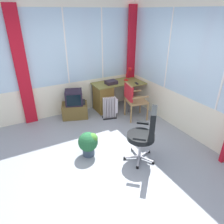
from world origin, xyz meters
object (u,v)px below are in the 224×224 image
(paper_tray, at_px, (111,82))
(tv_on_stand, at_px, (75,106))
(tv_remote, at_px, (137,83))
(office_chair, at_px, (146,132))
(desk, at_px, (105,96))
(desk_lamp, at_px, (130,72))
(wooden_armchair, at_px, (132,97))
(space_heater, at_px, (110,108))
(potted_plant, at_px, (89,143))

(paper_tray, relative_size, tv_on_stand, 0.40)
(tv_remote, relative_size, office_chair, 0.14)
(desk, distance_m, desk_lamp, 0.96)
(wooden_armchair, bearing_deg, desk, 116.04)
(desk_lamp, relative_size, office_chair, 0.36)
(desk_lamp, height_order, office_chair, desk_lamp)
(desk, bearing_deg, desk_lamp, -1.88)
(tv_on_stand, bearing_deg, space_heater, -32.42)
(wooden_armchair, bearing_deg, paper_tray, 106.04)
(desk, height_order, office_chair, office_chair)
(tv_remote, height_order, tv_on_stand, tv_remote)
(potted_plant, bearing_deg, wooden_armchair, 29.54)
(tv_on_stand, bearing_deg, wooden_armchair, -31.41)
(tv_on_stand, bearing_deg, desk_lamp, -0.85)
(tv_on_stand, height_order, space_heater, tv_on_stand)
(desk_lamp, distance_m, tv_on_stand, 1.76)
(desk_lamp, distance_m, space_heater, 1.21)
(tv_on_stand, height_order, potted_plant, tv_on_stand)
(wooden_armchair, bearing_deg, potted_plant, -150.46)
(tv_remote, height_order, space_heater, tv_remote)
(tv_on_stand, bearing_deg, desk, 0.05)
(wooden_armchair, bearing_deg, tv_on_stand, 148.59)
(desk, distance_m, office_chair, 2.27)
(tv_on_stand, relative_size, space_heater, 1.31)
(office_chair, distance_m, potted_plant, 1.09)
(desk_lamp, height_order, tv_on_stand, desk_lamp)
(desk, distance_m, paper_tray, 0.43)
(paper_tray, bearing_deg, potted_plant, -130.09)
(space_heater, bearing_deg, paper_tray, 59.54)
(desk_lamp, distance_m, tv_remote, 0.41)
(paper_tray, bearing_deg, tv_on_stand, 177.38)
(desk, height_order, potted_plant, desk)
(desk_lamp, height_order, tv_remote, desk_lamp)
(paper_tray, relative_size, office_chair, 0.29)
(tv_remote, distance_m, paper_tray, 0.68)
(tv_remote, xyz_separation_m, paper_tray, (-0.60, 0.31, 0.03))
(tv_remote, height_order, paper_tray, paper_tray)
(wooden_armchair, height_order, tv_on_stand, wooden_armchair)
(desk, relative_size, wooden_armchair, 1.44)
(space_heater, distance_m, potted_plant, 1.56)
(paper_tray, distance_m, tv_on_stand, 1.14)
(paper_tray, relative_size, wooden_armchair, 0.32)
(desk_lamp, distance_m, office_chair, 2.50)
(paper_tray, relative_size, potted_plant, 0.62)
(desk, height_order, tv_on_stand, desk)
(desk, relative_size, office_chair, 1.28)
(office_chair, bearing_deg, tv_remote, 59.88)
(office_chair, height_order, potted_plant, office_chair)
(tv_remote, xyz_separation_m, office_chair, (-1.09, -1.88, -0.16))
(wooden_armchair, distance_m, tv_on_stand, 1.48)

